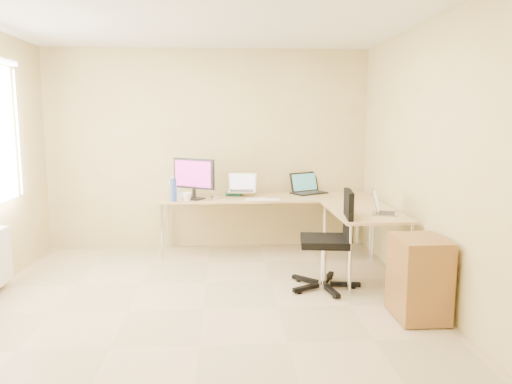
{
  "coord_description": "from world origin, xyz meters",
  "views": [
    {
      "loc": [
        0.2,
        -4.23,
        1.7
      ],
      "look_at": [
        0.55,
        1.1,
        0.9
      ],
      "focal_mm": 34.36,
      "sensor_mm": 36.0,
      "label": 1
    }
  ],
  "objects": [
    {
      "name": "wall_front",
      "position": [
        0.0,
        -2.25,
        1.3
      ],
      "size": [
        4.5,
        0.0,
        4.5
      ],
      "primitive_type": "plane",
      "rotation": [
        -1.57,
        0.0,
        0.0
      ],
      "color": "#DAC686",
      "rests_on": "ground"
    },
    {
      "name": "wall_back",
      "position": [
        0.0,
        2.25,
        1.3
      ],
      "size": [
        4.5,
        0.0,
        4.5
      ],
      "primitive_type": "plane",
      "rotation": [
        1.57,
        0.0,
        0.0
      ],
      "color": "#DAC686",
      "rests_on": "ground"
    },
    {
      "name": "ceiling",
      "position": [
        0.0,
        0.0,
        2.6
      ],
      "size": [
        4.5,
        4.5,
        0.0
      ],
      "primitive_type": "plane",
      "rotation": [
        3.14,
        0.0,
        0.0
      ],
      "color": "white",
      "rests_on": "ground"
    },
    {
      "name": "monitor",
      "position": [
        -0.17,
        1.69,
        0.98
      ],
      "size": [
        0.59,
        0.48,
        0.5
      ],
      "primitive_type": "cube",
      "rotation": [
        0.0,
        0.0,
        -0.59
      ],
      "color": "black",
      "rests_on": "desk_main"
    },
    {
      "name": "water_bottle",
      "position": [
        -0.4,
        1.55,
        0.87
      ],
      "size": [
        0.1,
        0.1,
        0.27
      ],
      "primitive_type": "cylinder",
      "rotation": [
        0.0,
        0.0,
        0.43
      ],
      "color": "#3550A1",
      "rests_on": "desk_main"
    },
    {
      "name": "keyboard",
      "position": [
        0.66,
        1.55,
        0.74
      ],
      "size": [
        0.42,
        0.15,
        0.02
      ],
      "primitive_type": "cube",
      "rotation": [
        0.0,
        0.0,
        -0.09
      ],
      "color": "white",
      "rests_on": "desk_main"
    },
    {
      "name": "laptop_black",
      "position": [
        1.31,
        2.05,
        0.87
      ],
      "size": [
        0.53,
        0.49,
        0.27
      ],
      "primitive_type": "cube",
      "rotation": [
        0.0,
        0.0,
        0.5
      ],
      "color": "black",
      "rests_on": "desk_main"
    },
    {
      "name": "desk_fan",
      "position": [
        -0.4,
        1.97,
        0.85
      ],
      "size": [
        0.25,
        0.25,
        0.24
      ],
      "primitive_type": "cylinder",
      "rotation": [
        0.0,
        0.0,
        -0.4
      ],
      "color": "white",
      "rests_on": "desk_main"
    },
    {
      "name": "black_cup",
      "position": [
        1.71,
        1.55,
        0.79
      ],
      "size": [
        0.08,
        0.08,
        0.13
      ],
      "primitive_type": "cylinder",
      "rotation": [
        0.0,
        0.0,
        -0.06
      ],
      "color": "black",
      "rests_on": "desk_main"
    },
    {
      "name": "office_chair",
      "position": [
        1.19,
        0.49,
        0.5
      ],
      "size": [
        0.68,
        0.68,
        1.01
      ],
      "primitive_type": "cube",
      "rotation": [
        0.0,
        0.0,
        -0.13
      ],
      "color": "black",
      "rests_on": "ground"
    },
    {
      "name": "laptop_center",
      "position": [
        0.42,
        1.93,
        0.89
      ],
      "size": [
        0.4,
        0.33,
        0.23
      ],
      "primitive_type": "cube",
      "rotation": [
        0.0,
        0.0,
        -0.15
      ],
      "color": "silver",
      "rests_on": "desk_main"
    },
    {
      "name": "desk_main",
      "position": [
        0.72,
        1.85,
        0.36
      ],
      "size": [
        2.65,
        0.7,
        0.73
      ],
      "primitive_type": "cube",
      "color": "tan",
      "rests_on": "ground"
    },
    {
      "name": "white_box",
      "position": [
        -0.35,
        1.76,
        0.77
      ],
      "size": [
        0.23,
        0.17,
        0.08
      ],
      "primitive_type": "cube",
      "rotation": [
        0.0,
        0.0,
        0.09
      ],
      "color": "silver",
      "rests_on": "desk_main"
    },
    {
      "name": "cabinet",
      "position": [
        1.85,
        -0.32,
        0.36
      ],
      "size": [
        0.41,
        0.51,
        0.7
      ],
      "primitive_type": "cube",
      "rotation": [
        0.0,
        0.0,
        0.01
      ],
      "color": "#9D4E21",
      "rests_on": "ground"
    },
    {
      "name": "floor",
      "position": [
        0.0,
        0.0,
        0.0
      ],
      "size": [
        4.5,
        4.5,
        0.0
      ],
      "primitive_type": "plane",
      "color": "#CCB089",
      "rests_on": "ground"
    },
    {
      "name": "mug",
      "position": [
        -0.24,
        1.55,
        0.78
      ],
      "size": [
        0.14,
        0.14,
        0.1
      ],
      "primitive_type": "imported",
      "rotation": [
        0.0,
        0.0,
        0.31
      ],
      "color": "white",
      "rests_on": "desk_main"
    },
    {
      "name": "book_stack",
      "position": [
        0.34,
        2.05,
        0.75
      ],
      "size": [
        0.25,
        0.31,
        0.05
      ],
      "primitive_type": "cube",
      "rotation": [
        0.0,
        0.0,
        -0.18
      ],
      "color": "#1B6956",
      "rests_on": "desk_main"
    },
    {
      "name": "desk_return",
      "position": [
        1.7,
        0.85,
        0.36
      ],
      "size": [
        0.7,
        1.3,
        0.73
      ],
      "primitive_type": "cube",
      "color": "tan",
      "rests_on": "ground"
    },
    {
      "name": "laptop_return",
      "position": [
        1.85,
        0.6,
        0.83
      ],
      "size": [
        0.37,
        0.34,
        0.21
      ],
      "primitive_type": "cube",
      "rotation": [
        0.0,
        0.0,
        1.21
      ],
      "color": "#AAAAAA",
      "rests_on": "desk_return"
    },
    {
      "name": "cd_stack",
      "position": [
        0.1,
        1.75,
        0.75
      ],
      "size": [
        0.16,
        0.16,
        0.03
      ],
      "primitive_type": "cylinder",
      "rotation": [
        0.0,
        0.0,
        -0.23
      ],
      "color": "silver",
      "rests_on": "desk_main"
    },
    {
      "name": "mouse",
      "position": [
        0.66,
        1.55,
        0.75
      ],
      "size": [
        0.11,
        0.09,
        0.04
      ],
      "primitive_type": "ellipsoid",
      "rotation": [
        0.0,
        0.0,
        0.24
      ],
      "color": "white",
      "rests_on": "desk_main"
    },
    {
      "name": "wall_right",
      "position": [
        2.1,
        0.0,
        1.3
      ],
      "size": [
        0.0,
        4.5,
        4.5
      ],
      "primitive_type": "plane",
      "rotation": [
        1.57,
        0.0,
        -1.57
      ],
      "color": "#DAC686",
      "rests_on": "ground"
    },
    {
      "name": "papers",
      "position": [
        -0.32,
        1.94,
        0.73
      ],
      "size": [
        0.25,
        0.32,
        0.01
      ],
      "primitive_type": "cube",
      "rotation": [
        0.0,
        0.0,
        0.21
      ],
      "color": "white",
      "rests_on": "desk_main"
    }
  ]
}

